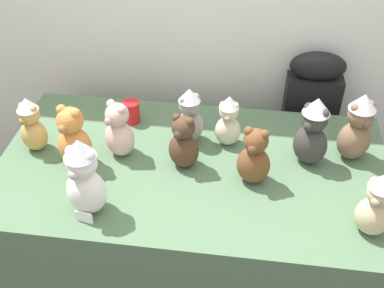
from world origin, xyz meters
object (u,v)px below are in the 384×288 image
Objects in this scene: teddy_bear_ash at (190,116)px; teddy_bear_mocha at (357,128)px; display_table at (192,226)px; teddy_bear_sand at (377,205)px; instrument_case at (305,137)px; teddy_bear_cream at (228,121)px; teddy_bear_ginger at (73,138)px; teddy_bear_charcoal at (312,132)px; teddy_bear_chestnut at (254,157)px; party_cup_red at (132,112)px; teddy_bear_blush at (119,131)px; teddy_bear_honey at (32,125)px; teddy_bear_snow at (84,178)px; teddy_bear_cocoa at (184,143)px.

teddy_bear_mocha is at bearing -33.92° from teddy_bear_ash.
teddy_bear_sand is (0.71, -0.28, 0.53)m from display_table.
instrument_case is 0.70m from teddy_bear_cream.
teddy_bear_ash is at bearing 41.69° from teddy_bear_ginger.
teddy_bear_chestnut is at bearing -114.31° from teddy_bear_charcoal.
teddy_bear_ginger reaches higher than party_cup_red.
teddy_bear_charcoal is at bearing 36.99° from teddy_bear_blush.
display_table is 6.26× the size of teddy_bear_honey.
teddy_bear_snow reaches higher than teddy_bear_ginger.
teddy_bear_ginger is (-0.17, -0.09, 0.01)m from teddy_bear_blush.
teddy_bear_blush is at bearing 173.32° from display_table.
teddy_bear_charcoal is 1.22× the size of teddy_bear_chestnut.
instrument_case is 4.12× the size of teddy_bear_cream.
teddy_bear_chestnut is 0.69m from party_cup_red.
party_cup_red is (0.38, 0.26, -0.08)m from teddy_bear_honey.
teddy_bear_snow is 0.30m from teddy_bear_ginger.
teddy_bear_blush reaches higher than party_cup_red.
teddy_bear_charcoal reaches higher than teddy_bear_ash.
instrument_case is 3.21× the size of teddy_bear_mocha.
teddy_bear_ash is 0.18m from teddy_bear_cocoa.
display_table is 0.63m from party_cup_red.
teddy_bear_snow is 0.59m from teddy_bear_ash.
teddy_bear_snow is at bearing -139.11° from display_table.
teddy_bear_snow is 0.61m from party_cup_red.
instrument_case is 1.44m from teddy_bear_honey.
teddy_bear_snow is at bearing -27.64° from teddy_bear_honey.
instrument_case is 3.02× the size of teddy_bear_snow.
teddy_bear_ginger is at bearing -119.95° from teddy_bear_blush.
teddy_bear_snow reaches higher than party_cup_red.
party_cup_red is at bearing 156.17° from teddy_bear_cocoa.
teddy_bear_ash is 1.07× the size of teddy_bear_cocoa.
teddy_bear_charcoal is 1.18× the size of teddy_bear_ash.
instrument_case is 1.36m from teddy_bear_snow.
instrument_case is 3.87× the size of teddy_bear_honey.
teddy_bear_cocoa is at bearing 21.75° from teddy_bear_ginger.
teddy_bear_mocha is at bearing 36.68° from teddy_bear_snow.
teddy_bear_honey is at bearing 148.83° from teddy_bear_snow.
teddy_bear_honey is at bearing 178.33° from display_table.
party_cup_red is at bearing 161.24° from teddy_bear_chestnut.
teddy_bear_cocoa is (0.29, -0.04, -0.00)m from teddy_bear_blush.
teddy_bear_snow reaches higher than teddy_bear_honey.
teddy_bear_chestnut reaches higher than party_cup_red.
teddy_bear_mocha is 0.48m from teddy_bear_chestnut.
teddy_bear_chestnut is at bearing -179.09° from teddy_bear_mocha.
display_table is 5.18× the size of teddy_bear_charcoal.
teddy_bear_chestnut is at bearing -114.90° from instrument_case.
teddy_bear_sand is 1.06× the size of teddy_bear_honey.
teddy_bear_blush reaches higher than teddy_bear_cocoa.
teddy_bear_cream is 0.92× the size of teddy_bear_ash.
teddy_bear_charcoal reaches higher than teddy_bear_honey.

